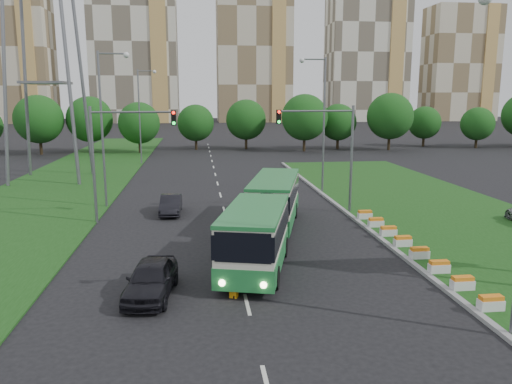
{
  "coord_description": "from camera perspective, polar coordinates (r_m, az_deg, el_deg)",
  "views": [
    {
      "loc": [
        -4.95,
        -25.68,
        8.64
      ],
      "look_at": [
        -1.26,
        5.55,
        2.6
      ],
      "focal_mm": 35.0,
      "sensor_mm": 36.0,
      "label": 1
    }
  ],
  "objects": [
    {
      "name": "flower_planters",
      "position": [
        29.1,
        17.27,
        -5.98
      ],
      "size": [
        1.1,
        15.9,
        0.6
      ],
      "primitive_type": null,
      "color": "silver",
      "rests_on": "grass_median"
    },
    {
      "name": "apartment_tower_ceast",
      "position": [
        177.56,
        -0.26,
        16.16
      ],
      "size": [
        25.0,
        15.0,
        50.0
      ],
      "primitive_type": "cube",
      "color": "beige",
      "rests_on": "ground"
    },
    {
      "name": "pedestrian",
      "position": [
        23.44,
        -2.57,
        -8.63
      ],
      "size": [
        0.54,
        0.68,
        1.64
      ],
      "primitive_type": "imported",
      "rotation": [
        0.0,
        0.0,
        1.3
      ],
      "color": "gray",
      "rests_on": "ground"
    },
    {
      "name": "midrise_east",
      "position": [
        200.02,
        22.25,
        13.34
      ],
      "size": [
        24.0,
        14.0,
        40.0
      ],
      "primitive_type": "cube",
      "color": "beige",
      "rests_on": "ground"
    },
    {
      "name": "ground",
      "position": [
        27.54,
        4.0,
        -7.44
      ],
      "size": [
        360.0,
        360.0,
        0.0
      ],
      "primitive_type": "plane",
      "color": "black",
      "rests_on": "ground"
    },
    {
      "name": "tree_line",
      "position": [
        82.15,
        3.8,
        7.96
      ],
      "size": [
        120.0,
        8.0,
        9.0
      ],
      "primitive_type": null,
      "color": "#134512",
      "rests_on": "ground"
    },
    {
      "name": "lane_markings",
      "position": [
        46.53,
        -4.21,
        0.14
      ],
      "size": [
        0.2,
        100.0,
        0.01
      ],
      "primitive_type": null,
      "color": "silver",
      "rests_on": "ground"
    },
    {
      "name": "traffic_mast_left",
      "position": [
        35.25,
        -15.63,
        5.12
      ],
      "size": [
        5.76,
        0.32,
        8.0
      ],
      "color": "slate",
      "rests_on": "ground"
    },
    {
      "name": "shopping_trolley",
      "position": [
        22.19,
        -2.56,
        -11.28
      ],
      "size": [
        0.33,
        0.35,
        0.56
      ],
      "rotation": [
        0.0,
        0.0,
        -0.42
      ],
      "color": "orange",
      "rests_on": "ground"
    },
    {
      "name": "car_left_near",
      "position": [
        22.58,
        -11.91,
        -9.68
      ],
      "size": [
        2.45,
        4.9,
        1.6
      ],
      "primitive_type": "imported",
      "rotation": [
        0.0,
        0.0,
        -0.12
      ],
      "color": "black",
      "rests_on": "ground"
    },
    {
      "name": "left_verge",
      "position": [
        53.03,
        -20.88,
        0.83
      ],
      "size": [
        12.0,
        110.0,
        0.1
      ],
      "primitive_type": "cube",
      "color": "#194112",
      "rests_on": "ground"
    },
    {
      "name": "apartment_tower_west",
      "position": [
        186.29,
        -26.41,
        14.5
      ],
      "size": [
        26.0,
        15.0,
        48.0
      ],
      "primitive_type": "cube",
      "color": "beige",
      "rests_on": "ground"
    },
    {
      "name": "street_lamps",
      "position": [
        35.83,
        -3.62,
        6.63
      ],
      "size": [
        36.0,
        60.0,
        12.0
      ],
      "primitive_type": null,
      "color": "slate",
      "rests_on": "ground"
    },
    {
      "name": "apartment_tower_east",
      "position": [
        186.22,
        12.52,
        15.2
      ],
      "size": [
        27.0,
        15.0,
        47.0
      ],
      "primitive_type": "cube",
      "color": "beige",
      "rests_on": "ground"
    },
    {
      "name": "apartment_tower_cwest",
      "position": [
        177.67,
        -13.73,
        16.18
      ],
      "size": [
        28.0,
        15.0,
        52.0
      ],
      "primitive_type": "cube",
      "color": "beige",
      "rests_on": "ground"
    },
    {
      "name": "grass_median",
      "position": [
        39.11,
        20.8,
        -2.5
      ],
      "size": [
        14.0,
        60.0,
        0.15
      ],
      "primitive_type": "cube",
      "color": "#194112",
      "rests_on": "ground"
    },
    {
      "name": "car_left_far",
      "position": [
        37.76,
        -9.7,
        -1.42
      ],
      "size": [
        1.57,
        4.28,
        1.4
      ],
      "primitive_type": "imported",
      "rotation": [
        0.0,
        0.0,
        -0.02
      ],
      "color": "black",
      "rests_on": "ground"
    },
    {
      "name": "articulated_bus",
      "position": [
        29.54,
        0.87,
        -2.6
      ],
      "size": [
        2.72,
        17.45,
        2.87
      ],
      "rotation": [
        0.0,
        0.0,
        -0.26
      ],
      "color": "beige",
      "rests_on": "ground"
    },
    {
      "name": "traffic_mast_median",
      "position": [
        37.13,
        8.53,
        5.67
      ],
      "size": [
        5.76,
        0.32,
        8.0
      ],
      "color": "slate",
      "rests_on": "ground"
    },
    {
      "name": "median_kerb",
      "position": [
        36.44,
        11.05,
        -2.9
      ],
      "size": [
        0.3,
        60.0,
        0.18
      ],
      "primitive_type": "cube",
      "color": "gray",
      "rests_on": "ground"
    }
  ]
}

